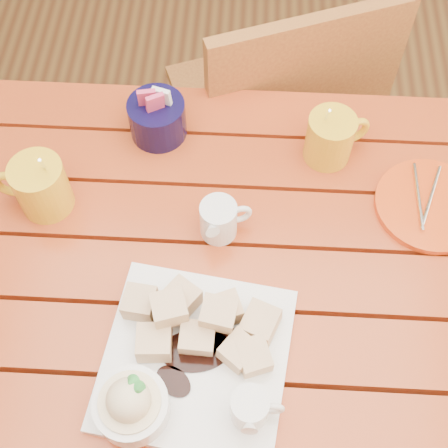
# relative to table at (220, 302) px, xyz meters

# --- Properties ---
(ground) EXTENTS (5.00, 5.00, 0.00)m
(ground) POSITION_rel_table_xyz_m (0.00, -0.00, -0.64)
(ground) COLOR #562F18
(ground) RESTS_ON ground
(table) EXTENTS (1.20, 0.79, 0.75)m
(table) POSITION_rel_table_xyz_m (0.00, 0.00, 0.00)
(table) COLOR #A22E14
(table) RESTS_ON ground
(dessert_plate) EXTENTS (0.30, 0.30, 0.11)m
(dessert_plate) POSITION_rel_table_xyz_m (-0.04, -0.16, 0.14)
(dessert_plate) COLOR white
(dessert_plate) RESTS_ON table
(coffee_mug_left) EXTENTS (0.13, 0.09, 0.15)m
(coffee_mug_left) POSITION_rel_table_xyz_m (-0.30, 0.12, 0.16)
(coffee_mug_left) COLOR gold
(coffee_mug_left) RESTS_ON table
(coffee_mug_right) EXTENTS (0.11, 0.08, 0.14)m
(coffee_mug_right) POSITION_rel_table_xyz_m (0.18, 0.25, 0.16)
(coffee_mug_right) COLOR gold
(coffee_mug_right) RESTS_ON table
(cream_pitcher) EXTENTS (0.09, 0.08, 0.07)m
(cream_pitcher) POSITION_rel_table_xyz_m (-0.00, 0.08, 0.15)
(cream_pitcher) COLOR white
(cream_pitcher) RESTS_ON table
(sugar_caddy) EXTENTS (0.10, 0.10, 0.11)m
(sugar_caddy) POSITION_rel_table_xyz_m (-0.13, 0.29, 0.15)
(sugar_caddy) COLOR black
(sugar_caddy) RESTS_ON table
(orange_saucer) EXTENTS (0.19, 0.19, 0.02)m
(orange_saucer) POSITION_rel_table_xyz_m (0.35, 0.15, 0.11)
(orange_saucer) COLOR #D74312
(orange_saucer) RESTS_ON table
(chair_far) EXTENTS (0.53, 0.53, 0.87)m
(chair_far) POSITION_rel_table_xyz_m (0.11, 0.56, -0.15)
(chair_far) COLOR brown
(chair_far) RESTS_ON ground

